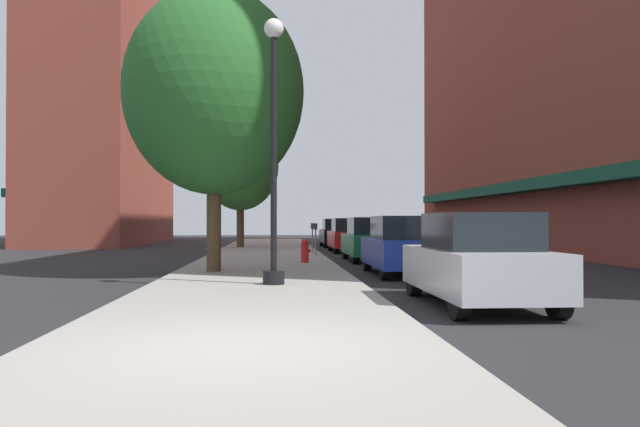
% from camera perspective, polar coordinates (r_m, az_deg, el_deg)
% --- Properties ---
extents(ground_plane, '(90.00, 90.00, 0.00)m').
position_cam_1_polar(ground_plane, '(25.47, 4.13, -4.10)').
color(ground_plane, '#232326').
extents(sidewalk_slab, '(4.80, 50.00, 0.12)m').
position_cam_1_polar(sidewalk_slab, '(26.22, -4.89, -3.87)').
color(sidewalk_slab, gray).
rests_on(sidewalk_slab, ground).
extents(building_far_background, '(6.80, 18.00, 18.64)m').
position_cam_1_polar(building_far_background, '(46.29, -18.42, 9.02)').
color(building_far_background, brown).
rests_on(building_far_background, ground).
extents(lamppost, '(0.48, 0.48, 5.90)m').
position_cam_1_polar(lamppost, '(14.27, -4.15, 6.10)').
color(lamppost, black).
rests_on(lamppost, sidewalk_slab).
extents(fire_hydrant, '(0.33, 0.26, 0.79)m').
position_cam_1_polar(fire_hydrant, '(21.60, -1.36, -3.33)').
color(fire_hydrant, red).
rests_on(fire_hydrant, sidewalk_slab).
extents(parking_meter_near, '(0.14, 0.09, 1.31)m').
position_cam_1_polar(parking_meter_near, '(28.47, -0.68, -1.83)').
color(parking_meter_near, slate).
rests_on(parking_meter_near, sidewalk_slab).
extents(parking_meter_far, '(0.14, 0.09, 1.31)m').
position_cam_1_polar(parking_meter_far, '(26.15, -0.39, -1.93)').
color(parking_meter_far, slate).
rests_on(parking_meter_far, sidewalk_slab).
extents(tree_near, '(4.11, 4.11, 6.70)m').
position_cam_1_polar(tree_near, '(34.84, -7.11, 4.14)').
color(tree_near, '#4C3823').
rests_on(tree_near, sidewalk_slab).
extents(tree_mid, '(5.01, 5.01, 7.89)m').
position_cam_1_polar(tree_mid, '(18.36, -9.42, 10.65)').
color(tree_mid, '#4C3823').
rests_on(tree_mid, sidewalk_slab).
extents(car_silver, '(1.80, 4.30, 1.66)m').
position_cam_1_polar(car_silver, '(11.72, 13.83, -4.12)').
color(car_silver, black).
rests_on(car_silver, ground).
extents(car_blue, '(1.80, 4.30, 1.66)m').
position_cam_1_polar(car_blue, '(18.15, 7.41, -2.91)').
color(car_blue, black).
rests_on(car_blue, ground).
extents(car_green, '(1.80, 4.30, 1.66)m').
position_cam_1_polar(car_green, '(24.26, 4.53, -2.36)').
color(car_green, black).
rests_on(car_green, ground).
extents(car_red, '(1.80, 4.30, 1.66)m').
position_cam_1_polar(car_red, '(31.31, 2.61, -1.98)').
color(car_red, black).
rests_on(car_red, ground).
extents(car_black, '(1.80, 4.30, 1.66)m').
position_cam_1_polar(car_black, '(37.71, 1.49, -1.76)').
color(car_black, black).
rests_on(car_black, ground).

